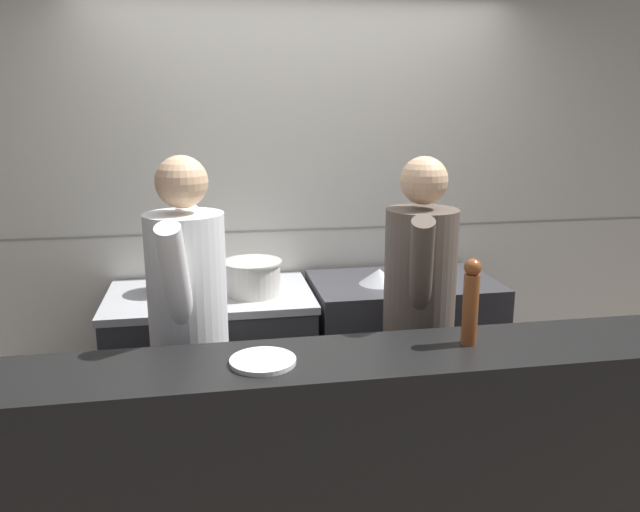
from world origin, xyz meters
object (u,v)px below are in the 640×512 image
mixing_bowl_steel (379,276)px  chefs_knife (427,287)px  sauce_pot (252,276)px  plated_dish_main (263,361)px  oven_range (213,368)px  chef_sous (419,312)px  stock_pot (170,273)px  chef_head_cook (189,326)px  pepper_mill (471,300)px

mixing_bowl_steel → chefs_knife: bearing=-31.0°
sauce_pot → plated_dish_main: 1.10m
oven_range → sauce_pot: sauce_pot is taller
oven_range → sauce_pot: (0.23, -0.06, 0.54)m
chef_sous → stock_pot: bearing=169.9°
mixing_bowl_steel → stock_pot: bearing=175.5°
mixing_bowl_steel → chef_head_cook: chef_head_cook is taller
mixing_bowl_steel → plated_dish_main: bearing=-124.2°
mixing_bowl_steel → chefs_knife: (0.23, -0.14, -0.04)m
stock_pot → chefs_knife: (1.39, -0.23, -0.09)m
oven_range → stock_pot: bearing=166.4°
pepper_mill → chef_head_cook: bearing=157.4°
pepper_mill → chef_sous: 0.54m
plated_dish_main → chef_head_cook: 0.58m
plated_dish_main → chef_head_cook: bearing=119.0°
sauce_pot → chef_head_cook: bearing=-119.0°
pepper_mill → chef_head_cook: (-1.11, 0.46, -0.20)m
plated_dish_main → pepper_mill: size_ratio=0.70×
plated_dish_main → chef_head_cook: chef_head_cook is taller
chefs_knife → stock_pot: bearing=170.6°
stock_pot → chef_head_cook: (0.12, -0.70, -0.06)m
oven_range → mixing_bowl_steel: mixing_bowl_steel is taller
stock_pot → plated_dish_main: size_ratio=1.03×
stock_pot → oven_range: bearing=-13.6°
mixing_bowl_steel → pepper_mill: pepper_mill is taller
pepper_mill → stock_pot: bearing=136.6°
stock_pot → chef_sous: chef_sous is taller
sauce_pot → chef_head_cook: chef_head_cook is taller
stock_pot → plated_dish_main: (0.40, -1.21, -0.03)m
mixing_bowl_steel → plated_dish_main: size_ratio=0.92×
stock_pot → chefs_knife: size_ratio=0.77×
sauce_pot → chefs_knife: size_ratio=0.97×
stock_pot → pepper_mill: size_ratio=0.72×
pepper_mill → chef_head_cook: 1.22m
oven_range → sauce_pot: 0.59m
mixing_bowl_steel → plated_dish_main: (-0.76, -1.12, 0.02)m
sauce_pot → mixing_bowl_steel: bearing=1.4°
stock_pot → chef_head_cook: chef_head_cook is taller
sauce_pot → plated_dish_main: bearing=-92.3°
mixing_bowl_steel → pepper_mill: (0.07, -1.07, 0.19)m
sauce_pot → pepper_mill: 1.32m
stock_pot → pepper_mill: pepper_mill is taller
sauce_pot → plated_dish_main: sauce_pot is taller
sauce_pot → chef_sous: size_ratio=0.19×
oven_range → sauce_pot: bearing=-13.9°
pepper_mill → mixing_bowl_steel: bearing=93.9°
chefs_knife → chef_head_cook: bearing=-159.9°
sauce_pot → pepper_mill: pepper_mill is taller
chef_head_cook → chef_sous: 1.08m
mixing_bowl_steel → chef_head_cook: bearing=-149.8°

